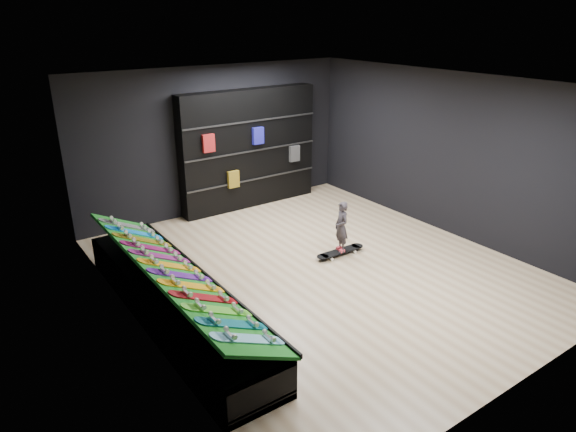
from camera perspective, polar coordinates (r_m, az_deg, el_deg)
floor at (r=8.53m, az=3.54°, el=-5.94°), size 6.00×7.00×0.01m
ceiling at (r=7.62m, az=4.07°, el=14.47°), size 6.00×7.00×0.01m
wall_back at (r=10.79m, az=-8.02°, el=8.35°), size 6.00×0.02×3.00m
wall_front at (r=5.86m, az=25.78°, el=-5.35°), size 6.00×0.02×3.00m
wall_left at (r=6.60m, az=-17.00°, el=-1.10°), size 0.02×7.00×3.00m
wall_right at (r=10.04m, az=17.37°, el=6.57°), size 0.02×7.00×3.00m
display_rack at (r=7.28m, az=-12.55°, el=-9.43°), size 0.90×4.50×0.50m
turf_ramp at (r=7.08m, az=-12.48°, el=-6.11°), size 0.92×4.50×0.46m
back_shelving at (r=11.02m, az=-4.39°, el=7.43°), size 3.13×0.36×2.50m
floor_skateboard at (r=9.02m, az=5.83°, el=-4.12°), size 0.98×0.24×0.09m
child at (r=8.89m, az=5.91°, el=-2.27°), size 0.19×0.23×0.54m
display_board_0 at (r=5.59m, az=-4.39°, el=-13.44°), size 0.93×0.22×0.50m
display_board_1 at (r=5.84m, az=-6.18°, el=-11.81°), size 0.93×0.22×0.50m
display_board_2 at (r=6.10m, az=-7.80°, el=-10.30°), size 0.93×0.22×0.50m
display_board_3 at (r=6.37m, az=-9.27°, el=-8.91°), size 0.93×0.22×0.50m
display_board_4 at (r=6.64m, az=-10.61°, el=-7.63°), size 0.93×0.22×0.50m
display_board_5 at (r=6.92m, az=-11.83°, el=-6.45°), size 0.93×0.22×0.50m
display_board_6 at (r=7.21m, az=-12.95°, el=-5.36°), size 0.93×0.22×0.50m
display_board_7 at (r=7.50m, az=-13.99°, el=-4.35°), size 0.93×0.22×0.50m
display_board_8 at (r=7.80m, az=-14.94°, el=-3.42°), size 0.93×0.22×0.50m
display_board_9 at (r=8.10m, az=-15.82°, el=-2.55°), size 0.93×0.22×0.50m
display_board_10 at (r=8.40m, az=-16.64°, el=-1.75°), size 0.93×0.22×0.50m
display_board_11 at (r=8.71m, az=-17.40°, el=-1.00°), size 0.93×0.22×0.50m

